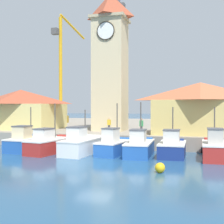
% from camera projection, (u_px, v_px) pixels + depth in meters
% --- Properties ---
extents(ground_plane, '(300.00, 300.00, 0.00)m').
position_uv_depth(ground_plane, '(95.00, 163.00, 22.57)').
color(ground_plane, navy).
extents(quay_wharf, '(120.00, 40.00, 1.32)m').
position_uv_depth(quay_wharf, '(151.00, 128.00, 48.69)').
color(quay_wharf, gray).
rests_on(quay_wharf, ground).
extents(fishing_boat_far_left, '(2.34, 4.78, 4.01)m').
position_uv_depth(fishing_boat_far_left, '(27.00, 142.00, 28.58)').
color(fishing_boat_far_left, '#2356A8').
rests_on(fishing_boat_far_left, ground).
extents(fishing_boat_left_outer, '(2.81, 5.47, 4.34)m').
position_uv_depth(fishing_boat_left_outer, '(50.00, 144.00, 27.22)').
color(fishing_boat_left_outer, '#AD2823').
rests_on(fishing_boat_left_outer, ground).
extents(fishing_boat_left_inner, '(2.45, 5.38, 3.77)m').
position_uv_depth(fishing_boat_left_inner, '(81.00, 144.00, 26.60)').
color(fishing_boat_left_inner, silver).
rests_on(fishing_boat_left_inner, ground).
extents(fishing_boat_mid_left, '(2.52, 4.64, 4.34)m').
position_uv_depth(fishing_boat_mid_left, '(114.00, 145.00, 26.37)').
color(fishing_boat_mid_left, '#2356A8').
rests_on(fishing_boat_mid_left, ground).
extents(fishing_boat_center, '(2.21, 5.08, 4.43)m').
position_uv_depth(fishing_boat_center, '(140.00, 147.00, 25.64)').
color(fishing_boat_center, '#2356A8').
rests_on(fishing_boat_center, ground).
extents(fishing_boat_mid_right, '(2.21, 4.16, 4.01)m').
position_uv_depth(fishing_boat_mid_right, '(172.00, 147.00, 25.15)').
color(fishing_boat_mid_right, navy).
rests_on(fishing_boat_mid_right, ground).
extents(fishing_boat_right_inner, '(1.99, 4.94, 4.01)m').
position_uv_depth(fishing_boat_right_inner, '(215.00, 148.00, 24.06)').
color(fishing_boat_right_inner, '#AD2823').
rests_on(fishing_boat_right_inner, ground).
extents(clock_tower, '(3.97, 3.97, 17.16)m').
position_uv_depth(clock_tower, '(110.00, 59.00, 35.50)').
color(clock_tower, beige).
rests_on(clock_tower, quay_wharf).
extents(warehouse_left, '(9.84, 7.34, 4.83)m').
position_uv_depth(warehouse_left, '(21.00, 109.00, 38.72)').
color(warehouse_left, '#E5D17A').
rests_on(warehouse_left, quay_wharf).
extents(warehouse_right, '(9.47, 5.67, 5.14)m').
position_uv_depth(warehouse_right, '(200.00, 108.00, 30.87)').
color(warehouse_right, tan).
rests_on(warehouse_right, quay_wharf).
extents(port_crane_near, '(3.10, 7.67, 18.14)m').
position_uv_depth(port_crane_near, '(61.00, 82.00, 51.86)').
color(port_crane_near, '#976E11').
rests_on(port_crane_near, quay_wharf).
extents(port_crane_far, '(5.46, 8.39, 19.85)m').
position_uv_depth(port_crane_far, '(118.00, 72.00, 43.59)').
color(port_crane_far, '#353539').
rests_on(port_crane_far, quay_wharf).
extents(mooring_buoy, '(0.63, 0.63, 0.63)m').
position_uv_depth(mooring_buoy, '(160.00, 168.00, 19.07)').
color(mooring_buoy, gold).
rests_on(mooring_buoy, ground).
extents(dock_worker_near_tower, '(0.34, 0.22, 1.62)m').
position_uv_depth(dock_worker_near_tower, '(141.00, 126.00, 29.76)').
color(dock_worker_near_tower, '#33333D').
rests_on(dock_worker_near_tower, quay_wharf).
extents(dock_worker_along_quay, '(0.34, 0.22, 1.62)m').
position_uv_depth(dock_worker_along_quay, '(109.00, 125.00, 31.72)').
color(dock_worker_along_quay, '#33333D').
rests_on(dock_worker_along_quay, quay_wharf).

